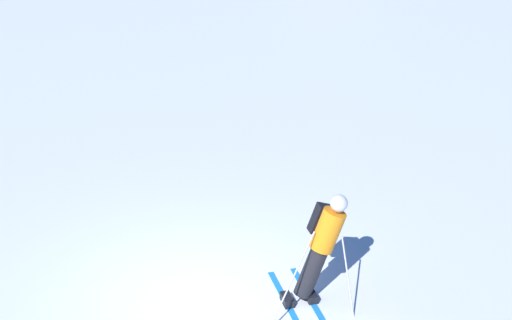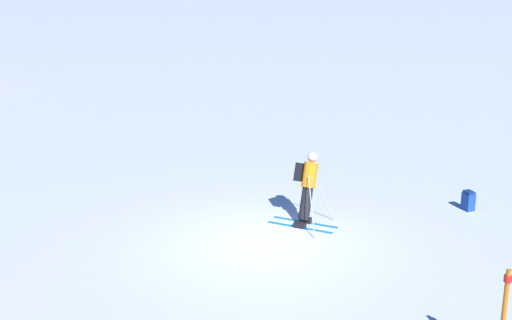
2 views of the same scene
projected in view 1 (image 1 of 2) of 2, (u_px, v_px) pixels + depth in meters
name	position (u px, v px, depth m)	size (l,w,h in m)	color
ground_plane	(197.00, 302.00, 12.36)	(300.00, 300.00, 0.00)	white
skier	(323.00, 242.00, 12.05)	(1.24, 1.71, 1.72)	#1E7AC6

